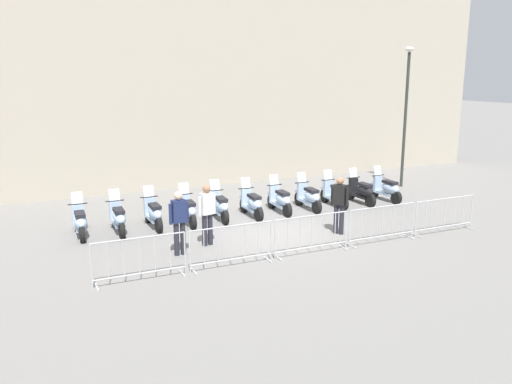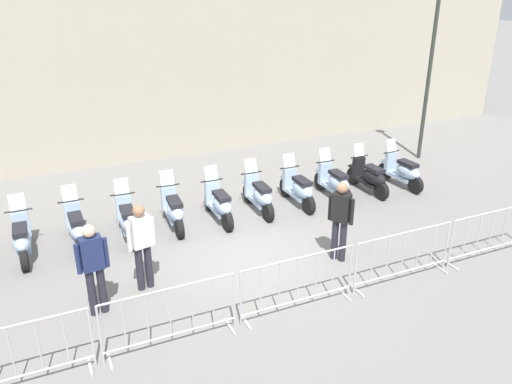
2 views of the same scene
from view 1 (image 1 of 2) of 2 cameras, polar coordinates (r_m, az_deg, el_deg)
ground_plane at (r=16.20m, az=2.19°, el=-4.29°), size 120.00×120.00×0.00m
building_facade at (r=23.14m, az=-7.15°, el=18.41°), size 28.10×4.96×14.02m
motorcycle_0 at (r=16.42m, az=-18.29°, el=-3.07°), size 0.60×1.72×1.24m
motorcycle_1 at (r=16.48m, az=-14.50°, el=-2.75°), size 0.58×1.73×1.24m
motorcycle_2 at (r=16.76m, az=-10.87°, el=-2.30°), size 0.56×1.73×1.24m
motorcycle_3 at (r=16.95m, az=-7.24°, el=-1.99°), size 0.63×1.72×1.24m
motorcycle_4 at (r=17.36m, az=-3.88°, el=-1.55°), size 0.63×1.72×1.24m
motorcycle_5 at (r=17.65m, az=-0.41°, el=-1.27°), size 0.58×1.73×1.24m
motorcycle_6 at (r=18.17m, az=2.63°, el=-0.86°), size 0.59×1.72×1.24m
motorcycle_7 at (r=18.64m, az=5.68°, el=-0.55°), size 0.57×1.73×1.24m
motorcycle_8 at (r=19.21m, az=8.48°, el=-0.22°), size 0.58×1.73×1.24m
motorcycle_9 at (r=19.78m, az=11.21°, el=0.05°), size 0.56×1.73×1.24m
motorcycle_10 at (r=20.40m, az=13.77°, el=0.32°), size 0.56×1.72×1.24m
barrier_segment_0 at (r=12.70m, az=-12.33°, el=-7.06°), size 2.20×0.63×1.07m
barrier_segment_1 at (r=13.32m, az=-2.61°, el=-5.81°), size 2.20×0.63×1.07m
barrier_segment_2 at (r=14.27m, az=5.98°, el=-4.56°), size 2.20×0.63×1.07m
barrier_segment_3 at (r=15.51m, az=13.33°, el=-3.40°), size 2.20×0.63×1.07m
barrier_segment_4 at (r=16.97m, az=19.50°, el=-2.39°), size 2.20×0.63×1.07m
street_lamp at (r=22.69m, az=15.75°, el=9.08°), size 0.36×0.36×5.67m
officer_near_row_end at (r=15.95m, az=8.90°, el=-1.05°), size 0.37×0.49×1.73m
officer_mid_plaza at (r=14.12m, az=-8.22°, el=-2.89°), size 0.55×0.22×1.73m
officer_by_barriers at (r=14.80m, az=-5.26°, el=-2.07°), size 0.55×0.26×1.73m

